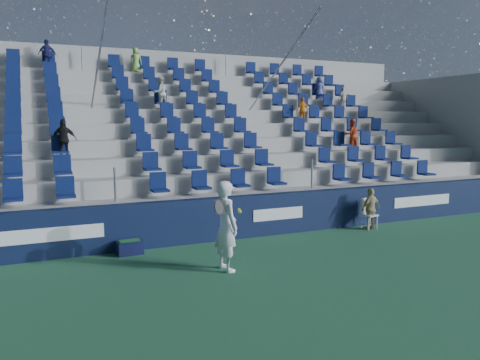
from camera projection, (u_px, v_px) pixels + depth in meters
name	position (u px, v px, depth m)	size (l,w,h in m)	color
ground	(283.00, 272.00, 10.28)	(70.00, 70.00, 0.00)	#2A6340
sponsor_wall	(229.00, 218.00, 13.06)	(24.00, 0.32, 1.20)	#0F1939
grandstand	(176.00, 152.00, 17.48)	(24.00, 8.17, 6.63)	#A6A6A0
tennis_player	(226.00, 226.00, 10.28)	(0.69, 0.78, 2.01)	white
line_judge_chair	(367.00, 211.00, 14.38)	(0.48, 0.49, 0.93)	white
line_judge	(371.00, 209.00, 14.24)	(0.75, 0.31, 1.27)	tan
ball_bin	(130.00, 247.00, 11.62)	(0.65, 0.44, 0.35)	#0E1235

